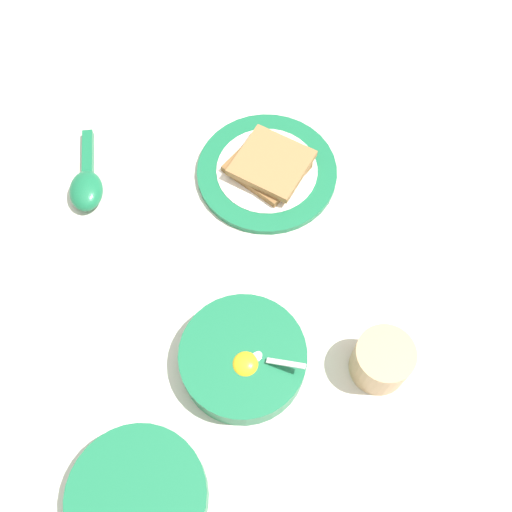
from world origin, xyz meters
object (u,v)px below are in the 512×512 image
object	(u,v)px
toast_sandwich	(269,165)
congee_bowl	(138,497)
soup_spoon	(86,185)
drinking_cup	(382,360)
egg_bowl	(243,358)
toast_plate	(267,172)

from	to	relation	value
toast_sandwich	congee_bowl	world-z (taller)	congee_bowl
congee_bowl	toast_sandwich	bearing A→B (deg)	-157.32
toast_sandwich	soup_spoon	distance (m)	0.29
congee_bowl	drinking_cup	size ratio (longest dim) A/B	2.20
egg_bowl	toast_sandwich	bearing A→B (deg)	-145.50
toast_plate	egg_bowl	bearing A→B (deg)	35.15
egg_bowl	toast_plate	size ratio (longest dim) A/B	0.77
soup_spoon	congee_bowl	distance (m)	0.47
toast_sandwich	egg_bowl	bearing A→B (deg)	34.50
toast_plate	congee_bowl	size ratio (longest dim) A/B	1.30
egg_bowl	toast_sandwich	world-z (taller)	egg_bowl
toast_sandwich	toast_plate	bearing A→B (deg)	-49.17
toast_sandwich	congee_bowl	distance (m)	0.51
soup_spoon	congee_bowl	xyz separation A→B (m)	(0.26, 0.39, 0.01)
congee_bowl	soup_spoon	bearing A→B (deg)	-123.61
egg_bowl	congee_bowl	bearing A→B (deg)	5.29
toast_plate	toast_sandwich	bearing A→B (deg)	130.83
toast_sandwich	drinking_cup	size ratio (longest dim) A/B	1.62
toast_plate	toast_sandwich	distance (m)	0.02
drinking_cup	toast_sandwich	bearing A→B (deg)	-113.95
congee_bowl	drinking_cup	bearing A→B (deg)	159.77
soup_spoon	drinking_cup	world-z (taller)	drinking_cup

